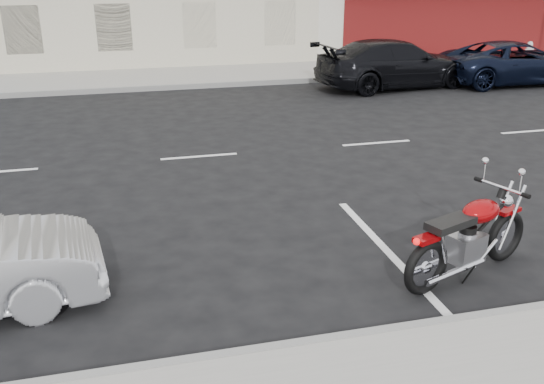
# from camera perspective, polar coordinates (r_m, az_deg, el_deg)

# --- Properties ---
(ground) EXTENTS (120.00, 120.00, 0.00)m
(ground) POSITION_cam_1_polar(r_m,az_deg,el_deg) (13.19, 1.78, 4.01)
(ground) COLOR black
(ground) RESTS_ON ground
(sidewalk_far) EXTENTS (80.00, 3.40, 0.15)m
(sidewalk_far) POSITION_cam_1_polar(r_m,az_deg,el_deg) (21.20, -18.34, 9.81)
(sidewalk_far) COLOR gray
(sidewalk_far) RESTS_ON ground
(curb_far) EXTENTS (80.00, 0.12, 0.16)m
(curb_far) POSITION_cam_1_polar(r_m,az_deg,el_deg) (19.54, -18.60, 8.88)
(curb_far) COLOR gray
(curb_far) RESTS_ON ground
(fire_hydrant) EXTENTS (0.20, 0.20, 0.72)m
(fire_hydrant) POSITION_cam_1_polar(r_m,az_deg,el_deg) (25.99, 23.06, 12.18)
(fire_hydrant) COLOR beige
(fire_hydrant) RESTS_ON sidewalk_far
(motorcycle) EXTENTS (2.19, 1.05, 1.15)m
(motorcycle) POSITION_cam_1_polar(r_m,az_deg,el_deg) (8.82, 21.33, -2.89)
(motorcycle) COLOR black
(motorcycle) RESTS_ON ground
(suv_far) EXTENTS (4.95, 2.40, 1.36)m
(suv_far) POSITION_cam_1_polar(r_m,az_deg,el_deg) (21.72, 21.94, 11.24)
(suv_far) COLOR black
(suv_far) RESTS_ON ground
(car_far) EXTENTS (5.39, 2.71, 1.50)m
(car_far) POSITION_cam_1_polar(r_m,az_deg,el_deg) (19.94, 11.51, 11.75)
(car_far) COLOR black
(car_far) RESTS_ON ground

